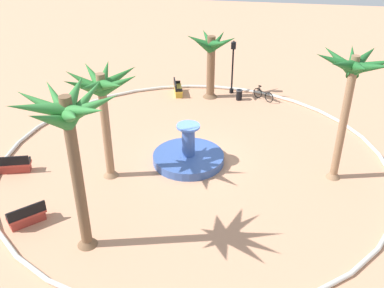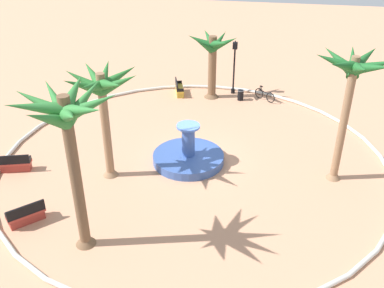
{
  "view_description": "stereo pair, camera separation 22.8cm",
  "coord_description": "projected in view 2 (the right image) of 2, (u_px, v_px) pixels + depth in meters",
  "views": [
    {
      "loc": [
        -3.22,
        19.64,
        12.35
      ],
      "look_at": [
        0.07,
        0.08,
        1.0
      ],
      "focal_mm": 41.05,
      "sensor_mm": 36.0,
      "label": 1
    },
    {
      "loc": [
        -3.44,
        19.6,
        12.35
      ],
      "look_at": [
        0.07,
        0.08,
        1.0
      ],
      "focal_mm": 41.05,
      "sensor_mm": 36.0,
      "label": 2
    }
  ],
  "objects": [
    {
      "name": "palm_tree_mid_plaza",
      "position": [
        68.0,
        127.0,
        15.14
      ],
      "size": [
        3.78,
        3.72,
        6.78
      ],
      "color": "brown",
      "rests_on": "ground"
    },
    {
      "name": "trash_bin",
      "position": [
        241.0,
        95.0,
        29.98
      ],
      "size": [
        0.46,
        0.46,
        0.73
      ],
      "color": "black",
      "rests_on": "ground"
    },
    {
      "name": "ground_plane",
      "position": [
        194.0,
        160.0,
        23.41
      ],
      "size": [
        80.0,
        80.0,
        0.0
      ],
      "primitive_type": "plane",
      "color": "tan"
    },
    {
      "name": "palm_tree_by_curb",
      "position": [
        352.0,
        79.0,
        19.25
      ],
      "size": [
        3.55,
        3.45,
        6.56
      ],
      "color": "#8E6B4C",
      "rests_on": "ground"
    },
    {
      "name": "fountain",
      "position": [
        188.0,
        157.0,
        23.07
      ],
      "size": [
        3.74,
        3.74,
        2.18
      ],
      "color": "#38569E",
      "rests_on": "ground"
    },
    {
      "name": "palm_tree_near_fountain",
      "position": [
        102.0,
        93.0,
        19.93
      ],
      "size": [
        3.59,
        3.72,
        5.68
      ],
      "color": "#8E6B4C",
      "rests_on": "ground"
    },
    {
      "name": "bench_north",
      "position": [
        26.0,
        216.0,
        18.78
      ],
      "size": [
        1.48,
        1.49,
        1.0
      ],
      "color": "#B73D33",
      "rests_on": "ground"
    },
    {
      "name": "palm_tree_far_side",
      "position": [
        213.0,
        54.0,
        29.1
      ],
      "size": [
        3.45,
        3.22,
        4.55
      ],
      "color": "brown",
      "rests_on": "ground"
    },
    {
      "name": "bicycle_red_frame",
      "position": [
        265.0,
        95.0,
        29.94
      ],
      "size": [
        1.39,
        1.11,
        0.94
      ],
      "color": "black",
      "rests_on": "ground"
    },
    {
      "name": "plaza_curb",
      "position": [
        194.0,
        158.0,
        23.36
      ],
      "size": [
        20.28,
        20.28,
        0.2
      ],
      "primitive_type": "torus",
      "color": "silver",
      "rests_on": "ground"
    },
    {
      "name": "bench_west",
      "position": [
        15.0,
        165.0,
        22.32
      ],
      "size": [
        1.68,
        0.94,
        1.0
      ],
      "color": "#B73D33",
      "rests_on": "ground"
    },
    {
      "name": "lamppost",
      "position": [
        234.0,
        63.0,
        30.11
      ],
      "size": [
        0.32,
        0.32,
        3.82
      ],
      "color": "black",
      "rests_on": "ground"
    },
    {
      "name": "bench_east",
      "position": [
        179.0,
        90.0,
        30.88
      ],
      "size": [
        0.93,
        1.68,
        1.0
      ],
      "color": "gold",
      "rests_on": "ground"
    }
  ]
}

